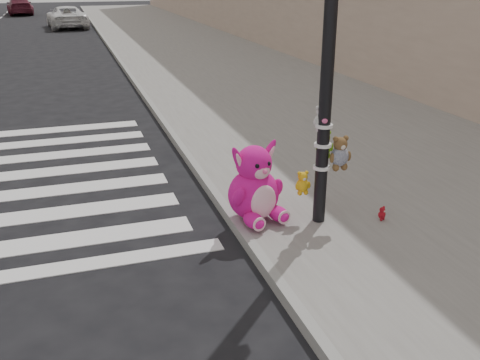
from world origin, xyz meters
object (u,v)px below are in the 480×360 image
object	(u,v)px
red_teddy	(382,213)
signal_pole	(328,97)
car_white_near	(67,17)
pink_bunny	(255,188)

from	to	relation	value
red_teddy	signal_pole	bearing A→B (deg)	135.99
signal_pole	car_white_near	world-z (taller)	signal_pole
signal_pole	pink_bunny	xyz separation A→B (m)	(-0.82, 0.30, -1.22)
red_teddy	pink_bunny	bearing A→B (deg)	135.40
car_white_near	pink_bunny	bearing A→B (deg)	88.85
signal_pole	car_white_near	xyz separation A→B (m)	(-2.63, 28.95, -1.16)
red_teddy	car_white_near	xyz separation A→B (m)	(-3.40, 29.21, 0.40)
red_teddy	car_white_near	size ratio (longest dim) A/B	0.04
pink_bunny	red_teddy	distance (m)	1.72
signal_pole	pink_bunny	bearing A→B (deg)	160.10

